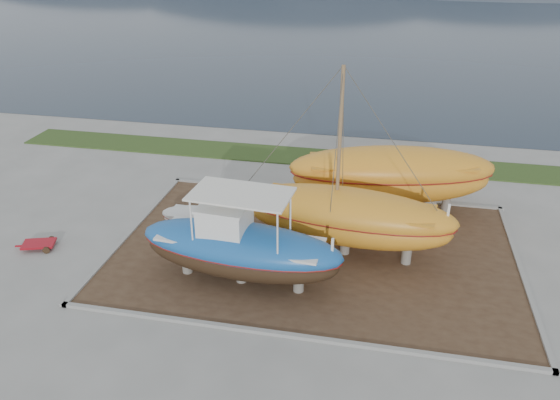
% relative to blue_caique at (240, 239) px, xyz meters
% --- Properties ---
extents(ground, '(140.00, 140.00, 0.00)m').
position_rel_blue_caique_xyz_m(ground, '(2.66, -0.92, -2.14)').
color(ground, gray).
rests_on(ground, ground).
extents(dirt_patch, '(18.00, 12.00, 0.06)m').
position_rel_blue_caique_xyz_m(dirt_patch, '(2.66, 3.08, -2.11)').
color(dirt_patch, '#422D1E').
rests_on(dirt_patch, ground).
extents(curb_frame, '(18.60, 12.60, 0.15)m').
position_rel_blue_caique_xyz_m(curb_frame, '(2.66, 3.08, -2.06)').
color(curb_frame, gray).
rests_on(curb_frame, ground).
extents(grass_strip, '(44.00, 3.00, 0.08)m').
position_rel_blue_caique_xyz_m(grass_strip, '(2.66, 14.58, -2.10)').
color(grass_strip, '#284219').
rests_on(grass_strip, ground).
extents(sea, '(260.00, 100.00, 0.04)m').
position_rel_blue_caique_xyz_m(sea, '(2.66, 69.08, -2.14)').
color(sea, '#1C2938').
rests_on(sea, ground).
extents(blue_caique, '(8.82, 3.36, 4.15)m').
position_rel_blue_caique_xyz_m(blue_caique, '(0.00, 0.00, 0.00)').
color(blue_caique, '#1B5BAA').
rests_on(blue_caique, dirt_patch).
extents(white_dinghy, '(4.42, 1.79, 1.31)m').
position_rel_blue_caique_xyz_m(white_dinghy, '(-2.78, 3.50, -1.42)').
color(white_dinghy, white).
rests_on(white_dinghy, dirt_patch).
extents(orange_sailboat, '(9.89, 3.86, 8.59)m').
position_rel_blue_caique_xyz_m(orange_sailboat, '(4.06, 3.13, 2.22)').
color(orange_sailboat, orange).
rests_on(orange_sailboat, dirt_patch).
extents(orange_bare_hull, '(10.91, 5.07, 3.44)m').
position_rel_blue_caique_xyz_m(orange_bare_hull, '(5.89, 7.81, -0.35)').
color(orange_bare_hull, orange).
rests_on(orange_bare_hull, dirt_patch).
extents(red_trailer, '(2.39, 1.70, 0.31)m').
position_rel_blue_caique_xyz_m(red_trailer, '(-10.03, 0.73, -1.98)').
color(red_trailer, '#AB131F').
rests_on(red_trailer, ground).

